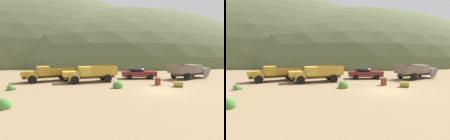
{
  "view_description": "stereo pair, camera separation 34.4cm",
  "coord_description": "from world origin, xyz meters",
  "views": [
    {
      "loc": [
        -9.29,
        -15.06,
        3.62
      ],
      "look_at": [
        -3.03,
        5.72,
        1.53
      ],
      "focal_mm": 29.5,
      "sensor_mm": 36.0,
      "label": 1
    },
    {
      "loc": [
        -8.96,
        -15.15,
        3.62
      ],
      "look_at": [
        -3.03,
        5.72,
        1.53
      ],
      "focal_mm": 29.5,
      "sensor_mm": 36.0,
      "label": 2
    }
  ],
  "objects": [
    {
      "name": "ground_plane",
      "position": [
        0.0,
        0.0,
        0.0
      ],
      "size": [
        300.0,
        300.0,
        0.0
      ],
      "primitive_type": "plane",
      "color": "#937A56"
    },
    {
      "name": "hill_far_right",
      "position": [
        -13.36,
        63.49,
        0.0
      ],
      "size": [
        111.25,
        72.87,
        50.04
      ],
      "primitive_type": "ellipsoid",
      "color": "#56603D",
      "rests_on": "ground"
    },
    {
      "name": "hill_far_left",
      "position": [
        20.74,
        56.31,
        0.0
      ],
      "size": [
        105.12,
        80.43,
        39.62
      ],
      "primitive_type": "ellipsoid",
      "color": "#56603D",
      "rests_on": "ground"
    },
    {
      "name": "truck_mustard",
      "position": [
        -10.83,
        9.03,
        1.0
      ],
      "size": [
        6.5,
        3.42,
        1.89
      ],
      "rotation": [
        0.0,
        0.0,
        3.34
      ],
      "color": "#593D12",
      "rests_on": "ground"
    },
    {
      "name": "truck_faded_yellow",
      "position": [
        -5.87,
        7.06,
        1.02
      ],
      "size": [
        6.54,
        2.78,
        1.91
      ],
      "rotation": [
        0.0,
        0.0,
        3.19
      ],
      "color": "brown",
      "rests_on": "ground"
    },
    {
      "name": "car_oxblood",
      "position": [
        1.67,
        7.97,
        0.82
      ],
      "size": [
        5.1,
        2.81,
        1.57
      ],
      "rotation": [
        0.0,
        0.0,
        -0.23
      ],
      "color": "maroon",
      "rests_on": "ground"
    },
    {
      "name": "truck_primer_gray",
      "position": [
        8.82,
        6.26,
        1.03
      ],
      "size": [
        6.65,
        3.44,
        1.91
      ],
      "rotation": [
        0.0,
        0.0,
        0.2
      ],
      "color": "#3D322D",
      "rests_on": "ground"
    },
    {
      "name": "oil_drum_tipped",
      "position": [
        2.87,
        1.16,
        0.3
      ],
      "size": [
        1.08,
        0.96,
        0.59
      ],
      "color": "olive",
      "rests_on": "ground"
    },
    {
      "name": "oil_drum_foreground",
      "position": [
        1.37,
        2.73,
        0.41
      ],
      "size": [
        0.67,
        0.67,
        0.82
      ],
      "color": "brown",
      "rests_on": "ground"
    },
    {
      "name": "bush_lone_scrub",
      "position": [
        -13.55,
        4.46,
        0.17
      ],
      "size": [
        0.8,
        0.76,
        0.69
      ],
      "color": "#4C8438",
      "rests_on": "ground"
    },
    {
      "name": "bush_back_edge",
      "position": [
        -12.61,
        -1.99,
        0.23
      ],
      "size": [
        0.86,
        0.85,
        0.9
      ],
      "color": "#4C8438",
      "rests_on": "ground"
    },
    {
      "name": "bush_near_barrel",
      "position": [
        -3.85,
        10.44,
        0.18
      ],
      "size": [
        0.72,
        0.74,
        0.73
      ],
      "color": "#3D702D",
      "rests_on": "ground"
    },
    {
      "name": "bush_front_left",
      "position": [
        -3.42,
        2.48,
        0.23
      ],
      "size": [
        1.04,
        0.94,
        0.91
      ],
      "color": "#4C8438",
      "rests_on": "ground"
    }
  ]
}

